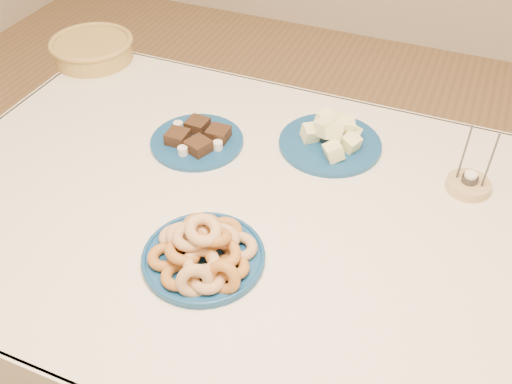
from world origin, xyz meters
TOP-DOWN VIEW (x-y plane):
  - ground at (0.00, 0.00)m, footprint 5.00×5.00m
  - dining_table at (0.00, 0.00)m, footprint 1.71×1.11m
  - donut_platter at (-0.06, -0.20)m, footprint 0.36×0.36m
  - melon_plate at (0.07, 0.31)m, footprint 0.29×0.29m
  - brownie_plate at (-0.27, 0.18)m, footprint 0.27×0.27m
  - wicker_basket at (-0.80, 0.46)m, footprint 0.35×0.35m
  - candle_holder at (0.43, 0.27)m, footprint 0.12×0.12m

SIDE VIEW (x-z plane):
  - ground at x=0.00m, z-range 0.00..0.00m
  - dining_table at x=0.00m, z-range 0.27..1.02m
  - brownie_plate at x=-0.27m, z-range 0.74..0.79m
  - candle_holder at x=0.43m, z-range 0.68..0.86m
  - melon_plate at x=0.07m, z-range 0.73..0.82m
  - donut_platter at x=-0.06m, z-range 0.72..0.84m
  - wicker_basket at x=-0.80m, z-range 0.75..0.82m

